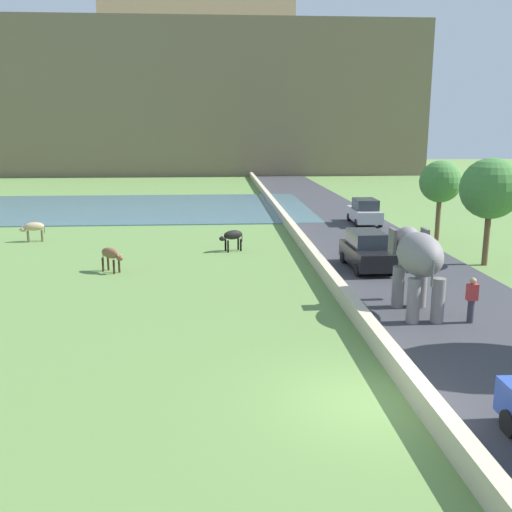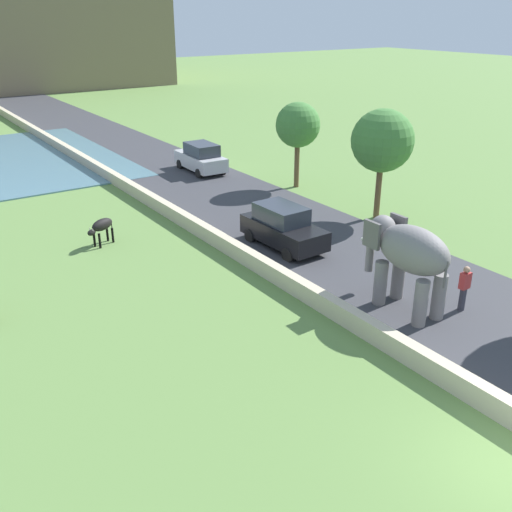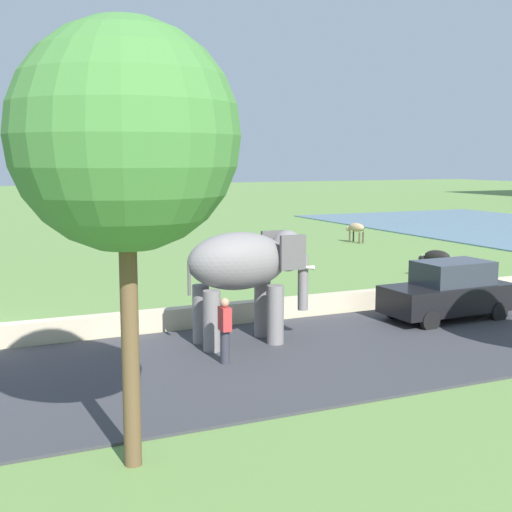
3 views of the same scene
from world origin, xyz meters
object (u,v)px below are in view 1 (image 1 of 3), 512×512
object	(u,v)px
car_black	(367,251)
elephant	(417,258)
car_silver	(365,212)
person_beside_elephant	(472,299)
cow_black	(232,236)
cow_tan	(33,228)
cow_brown	(111,254)

from	to	relation	value
car_black	elephant	bearing A→B (deg)	-89.95
car_silver	person_beside_elephant	bearing A→B (deg)	-94.53
car_black	cow_black	xyz separation A→B (m)	(-6.18, 4.51, -0.06)
cow_black	elephant	bearing A→B (deg)	-61.01
elephant	car_silver	bearing A→B (deg)	80.74
car_silver	cow_tan	xyz separation A→B (m)	(-20.86, -4.60, -0.06)
person_beside_elephant	car_black	world-z (taller)	car_black
cow_black	car_silver	bearing A→B (deg)	41.02
elephant	cow_tan	bearing A→B (deg)	140.35
cow_brown	person_beside_elephant	bearing A→B (deg)	-31.29
cow_black	cow_tan	xyz separation A→B (m)	(-11.53, 3.52, 0.00)
car_silver	cow_black	size ratio (longest dim) A/B	2.91
car_black	cow_tan	bearing A→B (deg)	155.62
car_black	cow_tan	world-z (taller)	car_black
cow_tan	cow_black	bearing A→B (deg)	-16.97
elephant	cow_black	world-z (taller)	elephant
elephant	car_black	bearing A→B (deg)	90.05
cow_brown	cow_tan	distance (m)	9.71
car_silver	car_black	bearing A→B (deg)	-104.01
car_black	cow_black	world-z (taller)	car_black
person_beside_elephant	cow_black	xyz separation A→B (m)	(-7.71, 12.37, -0.04)
elephant	cow_black	bearing A→B (deg)	118.99
cow_tan	car_black	bearing A→B (deg)	-24.38
elephant	cow_brown	world-z (taller)	elephant
car_black	cow_brown	xyz separation A→B (m)	(-11.86, 0.27, -0.06)
elephant	person_beside_elephant	bearing A→B (deg)	-38.49
car_black	car_silver	bearing A→B (deg)	75.99
person_beside_elephant	cow_tan	distance (m)	24.95
person_beside_elephant	cow_brown	bearing A→B (deg)	148.71
elephant	person_beside_elephant	xyz separation A→B (m)	(1.52, -1.21, -1.16)
person_beside_elephant	cow_black	distance (m)	14.58
cow_brown	cow_tan	xyz separation A→B (m)	(-5.85, 7.76, 0.00)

